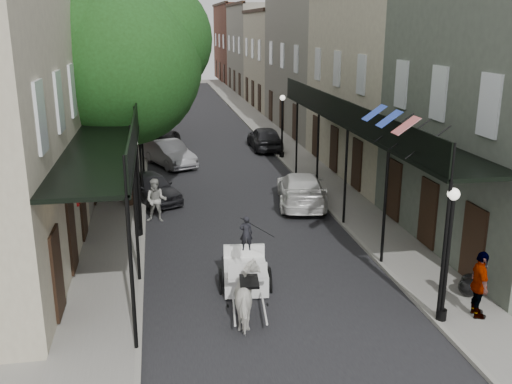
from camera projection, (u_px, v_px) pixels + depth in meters
name	position (u px, v px, depth m)	size (l,w,h in m)	color
ground	(278.00, 302.00, 16.69)	(140.00, 140.00, 0.00)	gray
road	(211.00, 154.00, 35.58)	(8.00, 90.00, 0.01)	black
sidewalk_left	(129.00, 156.00, 34.73)	(2.20, 90.00, 0.12)	gray
sidewalk_right	(289.00, 150.00, 36.39)	(2.20, 90.00, 0.12)	gray
building_row_left	(80.00, 60.00, 42.11)	(5.00, 80.00, 10.50)	#BDB597
building_row_right	(305.00, 58.00, 44.97)	(5.00, 80.00, 10.50)	gray
gallery_left	(115.00, 129.00, 21.34)	(2.20, 18.05, 4.88)	black
gallery_right	(359.00, 121.00, 22.93)	(2.20, 18.05, 4.88)	black
tree_near	(130.00, 57.00, 23.77)	(7.31, 6.80, 9.63)	#382619
tree_far	(138.00, 56.00, 37.17)	(6.45, 6.00, 8.61)	#382619
lamppost_right_near	(448.00, 253.00, 14.90)	(0.32, 0.32, 3.71)	black
lamppost_left	(136.00, 186.00, 21.09)	(0.32, 0.32, 3.71)	black
lamppost_right_far	(282.00, 125.00, 33.79)	(0.32, 0.32, 3.71)	black
horse	(249.00, 296.00, 15.36)	(0.82, 1.80, 1.52)	silver
carriage	(245.00, 254.00, 17.57)	(1.71, 2.37, 2.55)	black
pedestrian_walking	(156.00, 200.00, 23.21)	(0.88, 0.69, 1.82)	#9E9E95
pedestrian_sidewalk_left	(124.00, 147.00, 33.41)	(1.00, 0.57, 1.55)	gray
pedestrian_sidewalk_right	(480.00, 285.00, 15.35)	(1.11, 0.46, 1.89)	gray
car_left_near	(152.00, 187.00, 25.98)	(1.58, 3.93, 1.34)	black
car_left_mid	(169.00, 154.00, 32.50)	(1.52, 4.37, 1.44)	gray
car_left_far	(152.00, 132.00, 38.54)	(2.59, 5.61, 1.56)	black
car_right_near	(301.00, 189.00, 25.53)	(2.03, 4.99, 1.45)	white
car_right_far	(265.00, 138.00, 36.77)	(1.79, 4.45, 1.52)	black
trash_bags	(470.00, 285.00, 16.93)	(0.89, 1.04, 0.54)	black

